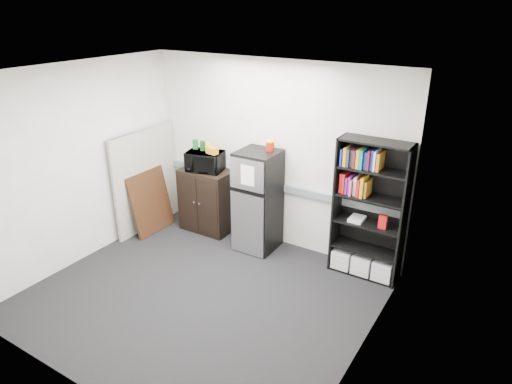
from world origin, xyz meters
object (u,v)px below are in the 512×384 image
cabinet (207,200)px  microwave (205,161)px  refrigerator (258,201)px  cubicle_partition (146,179)px  bookshelf (369,211)px

cabinet → microwave: 0.65m
microwave → refrigerator: (0.98, -0.06, -0.41)m
cabinet → refrigerator: refrigerator is taller
cabinet → refrigerator: 1.01m
cubicle_partition → microwave: size_ratio=3.01×
bookshelf → refrigerator: bearing=-174.8°
microwave → cabinet: bearing=75.0°
bookshelf → cubicle_partition: bookshelf is taller
bookshelf → cabinet: bearing=-178.6°
cubicle_partition → bookshelf: bearing=8.1°
bookshelf → microwave: bookshelf is taller
cubicle_partition → cabinet: size_ratio=1.62×
microwave → refrigerator: size_ratio=0.36×
cabinet → bookshelf: bearing=1.4°
cubicle_partition → refrigerator: 1.88m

